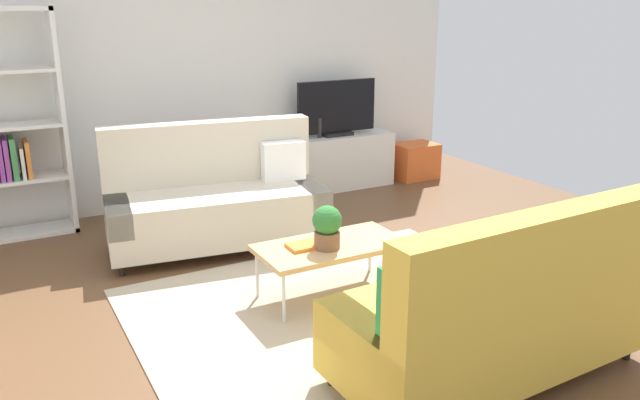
{
  "coord_description": "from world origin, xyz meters",
  "views": [
    {
      "loc": [
        -2.14,
        -3.89,
        2.13
      ],
      "look_at": [
        0.14,
        0.27,
        0.65
      ],
      "focal_mm": 35.68,
      "sensor_mm": 36.0,
      "label": 1
    }
  ],
  "objects_px": {
    "couch_green": "(497,311)",
    "vase_0": "(289,133)",
    "table_book_0": "(304,246)",
    "bottle_0": "(320,128)",
    "tv_console": "(335,162)",
    "storage_trunk": "(415,161)",
    "vase_1": "(304,132)",
    "potted_plant": "(327,226)",
    "coffee_table": "(331,247)",
    "couch_beige": "(217,199)",
    "tv": "(337,109)"
  },
  "relations": [
    {
      "from": "coffee_table",
      "to": "potted_plant",
      "type": "distance_m",
      "value": 0.21
    },
    {
      "from": "vase_1",
      "to": "vase_0",
      "type": "bearing_deg",
      "value": 180.0
    },
    {
      "from": "potted_plant",
      "to": "vase_1",
      "type": "xyz_separation_m",
      "value": [
        1.18,
        2.65,
        0.12
      ]
    },
    {
      "from": "couch_green",
      "to": "coffee_table",
      "type": "bearing_deg",
      "value": 99.7
    },
    {
      "from": "table_book_0",
      "to": "storage_trunk",
      "type": "bearing_deg",
      "value": 40.56
    },
    {
      "from": "couch_green",
      "to": "vase_1",
      "type": "xyz_separation_m",
      "value": [
        0.83,
        4.01,
        0.27
      ]
    },
    {
      "from": "coffee_table",
      "to": "vase_1",
      "type": "bearing_deg",
      "value": 66.63
    },
    {
      "from": "couch_green",
      "to": "vase_0",
      "type": "xyz_separation_m",
      "value": [
        0.64,
        4.01,
        0.28
      ]
    },
    {
      "from": "coffee_table",
      "to": "bottle_0",
      "type": "relative_size",
      "value": 4.82
    },
    {
      "from": "vase_0",
      "to": "couch_green",
      "type": "bearing_deg",
      "value": -99.03
    },
    {
      "from": "storage_trunk",
      "to": "vase_0",
      "type": "bearing_deg",
      "value": 174.9
    },
    {
      "from": "tv_console",
      "to": "table_book_0",
      "type": "distance_m",
      "value": 3.04
    },
    {
      "from": "couch_green",
      "to": "storage_trunk",
      "type": "height_order",
      "value": "couch_green"
    },
    {
      "from": "couch_green",
      "to": "bottle_0",
      "type": "height_order",
      "value": "couch_green"
    },
    {
      "from": "tv_console",
      "to": "vase_1",
      "type": "bearing_deg",
      "value": 172.65
    },
    {
      "from": "table_book_0",
      "to": "vase_1",
      "type": "bearing_deg",
      "value": 62.63
    },
    {
      "from": "couch_green",
      "to": "vase_0",
      "type": "distance_m",
      "value": 4.07
    },
    {
      "from": "table_book_0",
      "to": "bottle_0",
      "type": "height_order",
      "value": "bottle_0"
    },
    {
      "from": "couch_green",
      "to": "coffee_table",
      "type": "xyz_separation_m",
      "value": [
        -0.29,
        1.42,
        -0.05
      ]
    },
    {
      "from": "potted_plant",
      "to": "couch_beige",
      "type": "bearing_deg",
      "value": 101.92
    },
    {
      "from": "potted_plant",
      "to": "coffee_table",
      "type": "bearing_deg",
      "value": 41.92
    },
    {
      "from": "potted_plant",
      "to": "bottle_0",
      "type": "height_order",
      "value": "bottle_0"
    },
    {
      "from": "table_book_0",
      "to": "vase_0",
      "type": "relative_size",
      "value": 1.56
    },
    {
      "from": "potted_plant",
      "to": "couch_green",
      "type": "bearing_deg",
      "value": -75.42
    },
    {
      "from": "couch_green",
      "to": "bottle_0",
      "type": "relative_size",
      "value": 8.44
    },
    {
      "from": "storage_trunk",
      "to": "table_book_0",
      "type": "xyz_separation_m",
      "value": [
        -2.81,
        -2.41,
        0.21
      ]
    },
    {
      "from": "couch_beige",
      "to": "tv_console",
      "type": "distance_m",
      "value": 2.19
    },
    {
      "from": "couch_beige",
      "to": "vase_1",
      "type": "xyz_separation_m",
      "value": [
        1.5,
        1.17,
        0.27
      ]
    },
    {
      "from": "vase_0",
      "to": "vase_1",
      "type": "height_order",
      "value": "vase_0"
    },
    {
      "from": "table_book_0",
      "to": "vase_0",
      "type": "distance_m",
      "value": 2.81
    },
    {
      "from": "vase_1",
      "to": "tv_console",
      "type": "bearing_deg",
      "value": -7.35
    },
    {
      "from": "storage_trunk",
      "to": "vase_0",
      "type": "relative_size",
      "value": 3.38
    },
    {
      "from": "couch_green",
      "to": "vase_0",
      "type": "relative_size",
      "value": 12.5
    },
    {
      "from": "storage_trunk",
      "to": "bottle_0",
      "type": "relative_size",
      "value": 2.28
    },
    {
      "from": "bottle_0",
      "to": "vase_1",
      "type": "bearing_deg",
      "value": 149.51
    },
    {
      "from": "tv",
      "to": "table_book_0",
      "type": "bearing_deg",
      "value": -124.54
    },
    {
      "from": "potted_plant",
      "to": "table_book_0",
      "type": "xyz_separation_m",
      "value": [
        -0.14,
        0.09,
        -0.15
      ]
    },
    {
      "from": "vase_1",
      "to": "storage_trunk",
      "type": "bearing_deg",
      "value": -5.76
    },
    {
      "from": "storage_trunk",
      "to": "vase_0",
      "type": "xyz_separation_m",
      "value": [
        -1.68,
        0.15,
        0.5
      ]
    },
    {
      "from": "tv_console",
      "to": "table_book_0",
      "type": "relative_size",
      "value": 5.83
    },
    {
      "from": "tv_console",
      "to": "potted_plant",
      "type": "bearing_deg",
      "value": -121.18
    },
    {
      "from": "couch_green",
      "to": "vase_1",
      "type": "distance_m",
      "value": 4.1
    },
    {
      "from": "coffee_table",
      "to": "table_book_0",
      "type": "height_order",
      "value": "table_book_0"
    },
    {
      "from": "tv_console",
      "to": "bottle_0",
      "type": "xyz_separation_m",
      "value": [
        -0.23,
        -0.04,
        0.43
      ]
    },
    {
      "from": "coffee_table",
      "to": "vase_0",
      "type": "distance_m",
      "value": 2.77
    },
    {
      "from": "couch_beige",
      "to": "potted_plant",
      "type": "bearing_deg",
      "value": 109.91
    },
    {
      "from": "couch_green",
      "to": "vase_0",
      "type": "height_order",
      "value": "couch_green"
    },
    {
      "from": "tv",
      "to": "table_book_0",
      "type": "height_order",
      "value": "tv"
    },
    {
      "from": "potted_plant",
      "to": "tv",
      "type": "bearing_deg",
      "value": 58.62
    },
    {
      "from": "storage_trunk",
      "to": "vase_1",
      "type": "relative_size",
      "value": 3.92
    }
  ]
}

